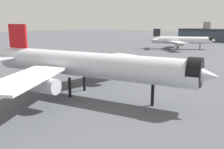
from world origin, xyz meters
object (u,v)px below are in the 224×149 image
object	(u,v)px
airliner_far_taxiway	(181,40)
traffic_cone_wingtip	(92,67)
traffic_cone_near_nose	(105,68)
baggage_cart_trailing	(24,71)
service_truck_front	(53,66)
airliner_near_gate	(85,65)

from	to	relation	value
airliner_far_taxiway	traffic_cone_wingtip	world-z (taller)	airliner_far_taxiway
traffic_cone_near_nose	baggage_cart_trailing	bearing A→B (deg)	-124.20
traffic_cone_near_nose	traffic_cone_wingtip	size ratio (longest dim) A/B	1.29
baggage_cart_trailing	traffic_cone_wingtip	xyz separation A→B (m)	(12.00, 25.68, -0.67)
service_truck_front	airliner_far_taxiway	bearing A→B (deg)	-118.81
airliner_far_taxiway	traffic_cone_wingtip	size ratio (longest dim) A/B	73.12
baggage_cart_trailing	traffic_cone_near_nose	size ratio (longest dim) A/B	3.68
traffic_cone_near_nose	traffic_cone_wingtip	bearing A→B (deg)	-168.06
service_truck_front	traffic_cone_near_nose	bearing A→B (deg)	-162.07
airliner_far_taxiway	service_truck_front	world-z (taller)	airliner_far_taxiway
service_truck_front	airliner_near_gate	bearing A→B (deg)	130.42
service_truck_front	traffic_cone_near_nose	world-z (taller)	service_truck_front
baggage_cart_trailing	traffic_cone_near_nose	distance (m)	32.68
baggage_cart_trailing	airliner_far_taxiway	bearing A→B (deg)	-58.79
service_truck_front	traffic_cone_wingtip	bearing A→B (deg)	-150.23
baggage_cart_trailing	traffic_cone_near_nose	bearing A→B (deg)	-89.07
baggage_cart_trailing	traffic_cone_wingtip	bearing A→B (deg)	-79.92
baggage_cart_trailing	traffic_cone_wingtip	distance (m)	28.36
airliner_near_gate	baggage_cart_trailing	size ratio (longest dim) A/B	23.19
traffic_cone_near_nose	airliner_near_gate	bearing A→B (deg)	-55.94
service_truck_front	baggage_cart_trailing	bearing A→B (deg)	52.09
airliner_far_taxiway	traffic_cone_wingtip	bearing A→B (deg)	-119.10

